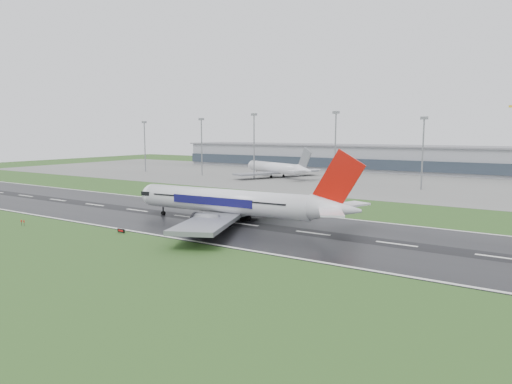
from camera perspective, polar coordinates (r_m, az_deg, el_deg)
The scene contains 12 objects.
ground at distance 148.74m, azimuth -14.31°, elevation -2.20°, with size 520.00×520.00×0.00m, color #264B1B.
runway at distance 148.73m, azimuth -14.31°, elevation -2.18°, with size 400.00×45.00×0.10m, color black.
apron at distance 250.15m, azimuth 7.16°, elevation 1.80°, with size 400.00×130.00×0.08m, color slate.
terminal at distance 304.61m, azimuth 12.12°, elevation 4.10°, with size 240.00×36.00×15.00m, color gray.
main_airliner at distance 121.94m, azimuth -2.05°, elevation 0.56°, with size 65.16×62.05×19.24m, color white, non-canonical shape.
parked_airliner at distance 246.85m, azimuth 2.57°, elevation 3.64°, with size 54.23×50.49×15.89m, color white, non-canonical shape.
runway_sign at distance 117.10m, azimuth -16.13°, elevation -4.58°, with size 2.30×0.26×1.04m, color black, non-canonical shape.
floodmast_0 at distance 288.41m, azimuth -13.39°, elevation 5.28°, with size 0.64×0.64×29.04m, color gray.
floodmast_1 at distance 258.55m, azimuth -6.64°, elevation 5.34°, with size 0.64×0.64×30.18m, color gray.
floodmast_2 at distance 238.20m, azimuth -0.24°, elevation 5.44°, with size 0.64×0.64×32.07m, color gray.
floodmast_3 at distance 217.17m, azimuth 9.64°, elevation 5.15°, with size 0.64×0.64×32.13m, color gray.
floodmast_4 at distance 205.03m, azimuth 19.65°, elevation 4.26°, with size 0.64×0.64×29.03m, color gray.
Camera 1 is at (108.04, -99.31, 24.27)m, focal length 32.80 mm.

